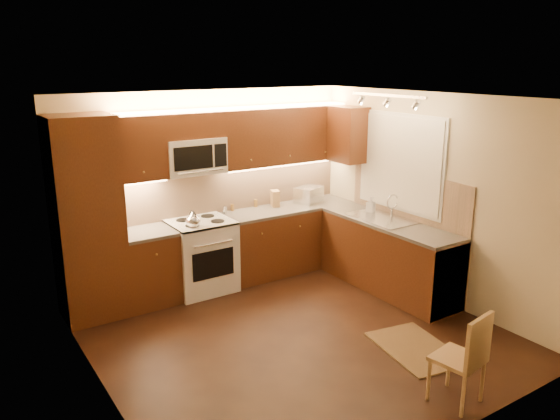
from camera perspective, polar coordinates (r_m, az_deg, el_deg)
floor at (r=6.03m, az=1.73°, el=-12.93°), size 4.00×4.00×0.01m
ceiling at (r=5.32m, az=1.95°, el=11.52°), size 4.00×4.00×0.01m
wall_back at (r=7.22m, az=-7.35°, el=2.36°), size 4.00×0.01×2.50m
wall_front at (r=4.17m, az=18.00°, el=-8.02°), size 4.00×0.01×2.50m
wall_left at (r=4.74m, az=-18.43°, el=-5.23°), size 0.01×4.00×2.50m
wall_right at (r=6.86m, az=15.63°, el=1.23°), size 0.01×4.00×2.50m
pantry at (r=6.43m, az=-19.41°, el=-0.93°), size 0.70×0.60×2.30m
base_cab_back_left at (r=6.83m, az=-13.50°, el=-5.91°), size 0.62×0.60×0.86m
counter_back_left at (r=6.68m, az=-13.73°, el=-2.31°), size 0.62×0.60×0.04m
base_cab_back_right at (r=7.69m, az=0.83°, el=-3.05°), size 1.92×0.60×0.86m
counter_back_right at (r=7.56m, az=0.84°, el=0.19°), size 1.92×0.60×0.04m
base_cab_right at (r=7.14m, az=11.16°, el=-4.82°), size 0.60×2.00×0.86m
counter_right at (r=7.00m, az=11.34°, el=-1.35°), size 0.60×2.00×0.04m
dishwasher at (r=6.70m, az=15.35°, el=-6.46°), size 0.58×0.60×0.84m
backsplash_back at (r=7.38m, az=-4.86°, el=2.31°), size 3.30×0.02×0.60m
backsplash_right at (r=7.12m, az=13.15°, el=1.49°), size 0.02×2.00×0.60m
upper_cab_back_left at (r=6.57m, az=-14.66°, el=6.27°), size 0.62×0.35×0.75m
upper_cab_back_right at (r=7.47m, az=0.33°, el=7.79°), size 1.92×0.35×0.75m
upper_cab_bridge at (r=6.80m, az=-9.23°, el=8.72°), size 0.76×0.35×0.31m
upper_cab_right_corner at (r=7.60m, az=7.10°, el=7.80°), size 0.35×0.50×0.75m
stove at (r=7.03m, az=-8.16°, el=-4.73°), size 0.76×0.65×0.92m
microwave at (r=6.83m, az=-9.04°, el=5.59°), size 0.76×0.38×0.44m
window_frame at (r=7.14m, az=12.44°, el=4.85°), size 0.03×1.44×1.24m
window_blinds at (r=7.12m, az=12.33°, el=4.83°), size 0.02×1.36×1.16m
sink at (r=7.08m, az=10.54°, el=-0.33°), size 0.52×0.86×0.15m
faucet at (r=7.18m, az=11.61°, el=0.46°), size 0.20×0.04×0.30m
track_light_bar at (r=6.63m, az=11.12°, el=11.64°), size 0.04×1.20×0.03m
kettle at (r=6.62m, az=-9.03°, el=-0.92°), size 0.20×0.20×0.21m
toaster_oven at (r=7.79m, az=2.99°, el=1.61°), size 0.45×0.39×0.22m
knife_block at (r=7.56m, az=-0.51°, el=1.21°), size 0.15×0.19×0.22m
spice_jar_a at (r=7.30m, az=-5.71°, el=0.10°), size 0.05×0.05×0.09m
spice_jar_b at (r=7.37m, az=-4.96°, el=0.26°), size 0.05×0.05×0.09m
spice_jar_c at (r=7.23m, az=-5.74°, el=-0.01°), size 0.06×0.06×0.10m
spice_jar_d at (r=7.54m, az=-2.53°, el=0.71°), size 0.06×0.06×0.10m
soap_bottle at (r=7.34m, az=9.42°, el=0.53°), size 0.12×0.12×0.21m
rug at (r=5.94m, az=13.93°, el=-13.78°), size 0.80×1.06×0.01m
dining_chair at (r=5.04m, az=18.01°, el=-14.30°), size 0.43×0.43×0.85m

